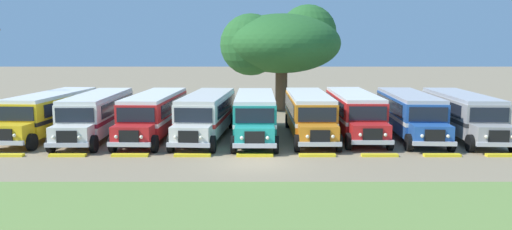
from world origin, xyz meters
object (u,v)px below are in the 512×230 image
parked_bus_slot_0 (52,112)px  parked_bus_slot_4 (256,113)px  parked_bus_slot_3 (208,113)px  broad_shade_tree (282,42)px  parked_bus_slot_2 (155,113)px  parked_bus_slot_8 (463,113)px  parked_bus_slot_1 (98,113)px  parked_bus_slot_7 (410,112)px  parked_bus_slot_5 (310,113)px  parked_bus_slot_6 (355,111)px

parked_bus_slot_0 → parked_bus_slot_4: size_ratio=1.01×
parked_bus_slot_3 → broad_shade_tree: 15.01m
parked_bus_slot_2 → parked_bus_slot_8: same height
parked_bus_slot_3 → parked_bus_slot_4: size_ratio=1.01×
parked_bus_slot_1 → parked_bus_slot_3: size_ratio=0.99×
parked_bus_slot_0 → parked_bus_slot_2: 7.04m
parked_bus_slot_2 → parked_bus_slot_3: size_ratio=0.99×
parked_bus_slot_7 → parked_bus_slot_4: bearing=-83.8°
parked_bus_slot_2 → parked_bus_slot_5: (10.23, 0.09, 0.00)m
parked_bus_slot_0 → broad_shade_tree: 20.85m
parked_bus_slot_7 → parked_bus_slot_0: bearing=-87.3°
parked_bus_slot_2 → parked_bus_slot_4: size_ratio=1.00×
parked_bus_slot_4 → broad_shade_tree: size_ratio=1.00×
parked_bus_slot_1 → parked_bus_slot_8: 24.06m
parked_bus_slot_8 → parked_bus_slot_0: bearing=-88.2°
parked_bus_slot_3 → parked_bus_slot_8: same height
parked_bus_slot_8 → parked_bus_slot_1: bearing=-86.9°
parked_bus_slot_4 → broad_shade_tree: 14.30m
parked_bus_slot_2 → parked_bus_slot_4: bearing=89.9°
parked_bus_slot_1 → broad_shade_tree: broad_shade_tree is taller
parked_bus_slot_6 → parked_bus_slot_8: size_ratio=1.00×
parked_bus_slot_6 → broad_shade_tree: size_ratio=1.00×
parked_bus_slot_3 → parked_bus_slot_6: bearing=99.0°
parked_bus_slot_0 → parked_bus_slot_3: same height
parked_bus_slot_1 → parked_bus_slot_2: size_ratio=1.00×
parked_bus_slot_0 → parked_bus_slot_4: same height
parked_bus_slot_1 → broad_shade_tree: 18.85m
parked_bus_slot_1 → parked_bus_slot_6: size_ratio=1.00×
parked_bus_slot_4 → parked_bus_slot_0: bearing=-93.1°
parked_bus_slot_6 → parked_bus_slot_7: bearing=84.5°
parked_bus_slot_0 → parked_bus_slot_4: 13.70m
parked_bus_slot_3 → broad_shade_tree: size_ratio=1.01×
parked_bus_slot_2 → parked_bus_slot_4: (6.66, -0.30, 0.00)m
parked_bus_slot_0 → parked_bus_slot_8: (27.35, -0.45, 0.00)m
parked_bus_slot_0 → parked_bus_slot_2: bearing=90.0°
parked_bus_slot_2 → parked_bus_slot_7: 16.93m
parked_bus_slot_2 → parked_bus_slot_5: same height
parked_bus_slot_8 → parked_bus_slot_4: bearing=-85.9°
parked_bus_slot_1 → parked_bus_slot_7: (20.67, 0.36, 0.00)m
parked_bus_slot_2 → parked_bus_slot_7: size_ratio=1.00×
parked_bus_slot_0 → parked_bus_slot_3: bearing=90.4°
parked_bus_slot_5 → broad_shade_tree: (-1.28, 12.94, 4.64)m
parked_bus_slot_4 → parked_bus_slot_6: same height
parked_bus_slot_0 → parked_bus_slot_1: size_ratio=1.01×
parked_bus_slot_2 → parked_bus_slot_7: bearing=93.3°
parked_bus_slot_6 → parked_bus_slot_2: bearing=-86.7°
parked_bus_slot_5 → parked_bus_slot_1: bearing=-89.2°
parked_bus_slot_3 → parked_bus_slot_4: same height
parked_bus_slot_4 → parked_bus_slot_7: size_ratio=0.99×
broad_shade_tree → parked_bus_slot_8: bearing=-48.8°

